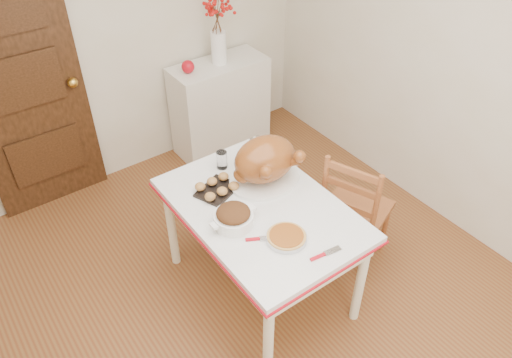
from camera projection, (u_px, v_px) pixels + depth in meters
floor at (262, 311)px, 3.34m from camera, size 3.50×4.00×0.00m
wall_back at (108, 35)px, 3.81m from camera, size 3.50×0.00×2.50m
wall_right at (472, 71)px, 3.35m from camera, size 0.00×4.00×2.50m
door_back at (24, 89)px, 3.61m from camera, size 0.85×0.06×2.06m
sideboard at (220, 107)px, 4.57m from camera, size 0.86×0.38×0.86m
kitchen_table at (260, 250)px, 3.26m from camera, size 0.88×1.28×0.77m
chair_oak at (357, 207)px, 3.45m from camera, size 0.54×0.54×0.95m
berry_vase at (218, 30)px, 4.12m from camera, size 0.30×0.30×0.58m
apple at (188, 67)px, 4.13m from camera, size 0.11×0.11×0.11m
turkey_platter at (265, 161)px, 3.12m from camera, size 0.57×0.50×0.30m
pumpkin_pie at (286, 237)px, 2.79m from camera, size 0.24×0.24×0.05m
stuffing_dish at (233, 217)px, 2.87m from camera, size 0.31×0.25×0.11m
rolls_tray at (217, 187)px, 3.11m from camera, size 0.30×0.27×0.07m
pie_server at (326, 254)px, 2.72m from camera, size 0.20×0.08×0.01m
carving_knife at (265, 238)px, 2.81m from camera, size 0.23×0.16×0.01m
drinking_glass at (222, 160)px, 3.28m from camera, size 0.08×0.08×0.12m
shaker_pair at (255, 142)px, 3.48m from camera, size 0.08×0.04×0.08m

